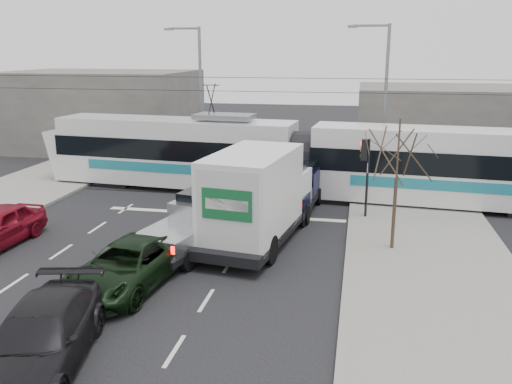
% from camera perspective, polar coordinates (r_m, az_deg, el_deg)
% --- Properties ---
extents(ground, '(120.00, 120.00, 0.00)m').
position_cam_1_polar(ground, '(20.42, -7.54, -7.21)').
color(ground, black).
rests_on(ground, ground).
extents(sidewalk_right, '(6.00, 60.00, 0.15)m').
position_cam_1_polar(sidewalk_right, '(19.64, 18.55, -8.56)').
color(sidewalk_right, gray).
rests_on(sidewalk_right, ground).
extents(rails, '(60.00, 1.60, 0.03)m').
position_cam_1_polar(rails, '(29.58, -1.48, -0.11)').
color(rails, '#33302D').
rests_on(rails, ground).
extents(building_left, '(14.00, 10.00, 6.00)m').
position_cam_1_polar(building_left, '(44.96, -15.97, 8.31)').
color(building_left, slate).
rests_on(building_left, ground).
extents(building_right, '(12.00, 10.00, 5.00)m').
position_cam_1_polar(building_right, '(42.64, 18.85, 7.09)').
color(building_right, slate).
rests_on(building_right, ground).
extents(bare_tree, '(2.40, 2.40, 5.00)m').
position_cam_1_polar(bare_tree, '(20.83, 14.71, 3.75)').
color(bare_tree, '#47382B').
rests_on(bare_tree, ground).
extents(traffic_signal, '(0.44, 0.44, 3.60)m').
position_cam_1_polar(traffic_signal, '(24.90, 11.43, 3.22)').
color(traffic_signal, black).
rests_on(traffic_signal, ground).
extents(street_lamp_near, '(2.38, 0.25, 9.00)m').
position_cam_1_polar(street_lamp_near, '(32.04, 13.14, 9.92)').
color(street_lamp_near, slate).
rests_on(street_lamp_near, ground).
extents(street_lamp_far, '(2.38, 0.25, 9.00)m').
position_cam_1_polar(street_lamp_far, '(35.56, -6.14, 10.66)').
color(street_lamp_far, slate).
rests_on(street_lamp_far, ground).
extents(catenary, '(60.00, 0.20, 7.00)m').
position_cam_1_polar(catenary, '(28.84, -1.53, 7.34)').
color(catenary, black).
rests_on(catenary, ground).
extents(tram, '(28.38, 5.26, 5.76)m').
position_cam_1_polar(tram, '(28.72, 4.95, 3.55)').
color(tram, silver).
rests_on(tram, ground).
extents(silver_pickup, '(3.27, 6.13, 2.12)m').
position_cam_1_polar(silver_pickup, '(21.43, -6.30, -3.11)').
color(silver_pickup, black).
rests_on(silver_pickup, ground).
extents(box_truck, '(3.71, 7.96, 3.83)m').
position_cam_1_polar(box_truck, '(21.57, 0.22, -0.57)').
color(box_truck, black).
rests_on(box_truck, ground).
extents(navy_pickup, '(2.45, 5.47, 2.24)m').
position_cam_1_polar(navy_pickup, '(26.25, 4.18, 0.40)').
color(navy_pickup, black).
rests_on(navy_pickup, ground).
extents(green_car, '(3.07, 5.60, 1.49)m').
position_cam_1_polar(green_car, '(18.38, -13.37, -7.54)').
color(green_car, black).
rests_on(green_car, ground).
extents(dark_car, '(3.30, 5.77, 1.57)m').
position_cam_1_polar(dark_car, '(14.63, -21.75, -14.08)').
color(dark_car, black).
rests_on(dark_car, ground).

